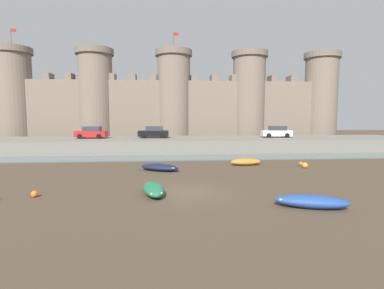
{
  "coord_description": "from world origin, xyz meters",
  "views": [
    {
      "loc": [
        -1.17,
        -18.15,
        4.72
      ],
      "look_at": [
        0.76,
        5.27,
        2.5
      ],
      "focal_mm": 28.0,
      "sensor_mm": 36.0,
      "label": 1
    }
  ],
  "objects_px": {
    "rowboat_midflat_left": "(246,162)",
    "mooring_buoy_near_channel": "(301,164)",
    "mooring_buoy_mid_mud": "(305,165)",
    "mooring_buoy_near_shore": "(34,194)",
    "car_quay_east": "(277,132)",
    "car_quay_centre_east": "(154,132)",
    "rowboat_foreground_centre": "(311,201)",
    "rowboat_foreground_right": "(160,167)",
    "rowboat_near_channel_right": "(153,189)",
    "car_quay_west": "(91,133)"
  },
  "relations": [
    {
      "from": "rowboat_midflat_left",
      "to": "mooring_buoy_near_channel",
      "type": "height_order",
      "value": "rowboat_midflat_left"
    },
    {
      "from": "mooring_buoy_mid_mud",
      "to": "mooring_buoy_near_channel",
      "type": "distance_m",
      "value": 1.43
    },
    {
      "from": "mooring_buoy_near_shore",
      "to": "car_quay_east",
      "type": "bearing_deg",
      "value": 45.11
    },
    {
      "from": "car_quay_east",
      "to": "car_quay_centre_east",
      "type": "relative_size",
      "value": 1.0
    },
    {
      "from": "rowboat_foreground_centre",
      "to": "rowboat_foreground_right",
      "type": "relative_size",
      "value": 1.01
    },
    {
      "from": "rowboat_near_channel_right",
      "to": "rowboat_foreground_right",
      "type": "xyz_separation_m",
      "value": [
        0.18,
        7.87,
        -0.02
      ]
    },
    {
      "from": "rowboat_near_channel_right",
      "to": "car_quay_west",
      "type": "xyz_separation_m",
      "value": [
        -9.37,
        23.47,
        2.18
      ]
    },
    {
      "from": "rowboat_midflat_left",
      "to": "car_quay_centre_east",
      "type": "bearing_deg",
      "value": 124.99
    },
    {
      "from": "mooring_buoy_mid_mud",
      "to": "rowboat_foreground_right",
      "type": "bearing_deg",
      "value": -178.85
    },
    {
      "from": "rowboat_midflat_left",
      "to": "mooring_buoy_near_channel",
      "type": "distance_m",
      "value": 5.28
    },
    {
      "from": "car_quay_centre_east",
      "to": "car_quay_west",
      "type": "bearing_deg",
      "value": -178.6
    },
    {
      "from": "rowboat_foreground_right",
      "to": "car_quay_west",
      "type": "relative_size",
      "value": 0.91
    },
    {
      "from": "rowboat_foreground_right",
      "to": "mooring_buoy_mid_mud",
      "type": "relative_size",
      "value": 7.35
    },
    {
      "from": "rowboat_midflat_left",
      "to": "mooring_buoy_near_shore",
      "type": "bearing_deg",
      "value": -146.13
    },
    {
      "from": "rowboat_near_channel_right",
      "to": "mooring_buoy_near_shore",
      "type": "bearing_deg",
      "value": -179.34
    },
    {
      "from": "mooring_buoy_near_channel",
      "to": "car_quay_centre_east",
      "type": "xyz_separation_m",
      "value": [
        -14.66,
        14.13,
        2.33
      ]
    },
    {
      "from": "rowboat_midflat_left",
      "to": "mooring_buoy_near_channel",
      "type": "relative_size",
      "value": 7.91
    },
    {
      "from": "rowboat_near_channel_right",
      "to": "mooring_buoy_near_channel",
      "type": "bearing_deg",
      "value": 34.96
    },
    {
      "from": "rowboat_near_channel_right",
      "to": "car_quay_east",
      "type": "distance_m",
      "value": 28.41
    },
    {
      "from": "mooring_buoy_mid_mud",
      "to": "mooring_buoy_near_channel",
      "type": "relative_size",
      "value": 1.37
    },
    {
      "from": "mooring_buoy_mid_mud",
      "to": "car_quay_centre_east",
      "type": "height_order",
      "value": "car_quay_centre_east"
    },
    {
      "from": "mooring_buoy_near_channel",
      "to": "mooring_buoy_mid_mud",
      "type": "bearing_deg",
      "value": -100.83
    },
    {
      "from": "rowboat_foreground_right",
      "to": "car_quay_east",
      "type": "height_order",
      "value": "car_quay_east"
    },
    {
      "from": "rowboat_near_channel_right",
      "to": "rowboat_midflat_left",
      "type": "bearing_deg",
      "value": 50.51
    },
    {
      "from": "rowboat_midflat_left",
      "to": "car_quay_east",
      "type": "bearing_deg",
      "value": 58.83
    },
    {
      "from": "mooring_buoy_mid_mud",
      "to": "car_quay_west",
      "type": "bearing_deg",
      "value": 146.02
    },
    {
      "from": "mooring_buoy_near_channel",
      "to": "car_quay_centre_east",
      "type": "bearing_deg",
      "value": 136.05
    },
    {
      "from": "rowboat_midflat_left",
      "to": "car_quay_west",
      "type": "bearing_deg",
      "value": 143.27
    },
    {
      "from": "rowboat_foreground_centre",
      "to": "mooring_buoy_near_channel",
      "type": "height_order",
      "value": "rowboat_foreground_centre"
    },
    {
      "from": "rowboat_near_channel_right",
      "to": "car_quay_west",
      "type": "height_order",
      "value": "car_quay_west"
    },
    {
      "from": "car_quay_west",
      "to": "car_quay_east",
      "type": "distance_m",
      "value": 25.64
    },
    {
      "from": "mooring_buoy_near_shore",
      "to": "rowboat_foreground_centre",
      "type": "bearing_deg",
      "value": -12.31
    },
    {
      "from": "rowboat_near_channel_right",
      "to": "car_quay_centre_east",
      "type": "bearing_deg",
      "value": 92.47
    },
    {
      "from": "rowboat_foreground_centre",
      "to": "mooring_buoy_near_channel",
      "type": "distance_m",
      "value": 14.01
    },
    {
      "from": "rowboat_near_channel_right",
      "to": "rowboat_foreground_centre",
      "type": "xyz_separation_m",
      "value": [
        8.24,
        -3.39,
        0.01
      ]
    },
    {
      "from": "rowboat_foreground_right",
      "to": "mooring_buoy_near_shore",
      "type": "relative_size",
      "value": 9.89
    },
    {
      "from": "rowboat_midflat_left",
      "to": "car_quay_centre_east",
      "type": "relative_size",
      "value": 0.71
    },
    {
      "from": "mooring_buoy_near_shore",
      "to": "car_quay_centre_east",
      "type": "relative_size",
      "value": 0.09
    },
    {
      "from": "mooring_buoy_mid_mud",
      "to": "car_quay_east",
      "type": "distance_m",
      "value": 15.5
    },
    {
      "from": "rowboat_midflat_left",
      "to": "mooring_buoy_mid_mud",
      "type": "xyz_separation_m",
      "value": [
        4.96,
        -2.07,
        -0.08
      ]
    },
    {
      "from": "mooring_buoy_near_shore",
      "to": "rowboat_midflat_left",
      "type": "bearing_deg",
      "value": 33.87
    },
    {
      "from": "rowboat_near_channel_right",
      "to": "mooring_buoy_near_shore",
      "type": "relative_size",
      "value": 9.26
    },
    {
      "from": "mooring_buoy_near_channel",
      "to": "rowboat_foreground_right",
      "type": "bearing_deg",
      "value": -172.95
    },
    {
      "from": "car_quay_west",
      "to": "car_quay_centre_east",
      "type": "xyz_separation_m",
      "value": [
        8.35,
        0.2,
        0.0
      ]
    },
    {
      "from": "rowboat_foreground_right",
      "to": "car_quay_east",
      "type": "relative_size",
      "value": 0.91
    },
    {
      "from": "mooring_buoy_mid_mud",
      "to": "mooring_buoy_near_shore",
      "type": "distance_m",
      "value": 21.89
    },
    {
      "from": "mooring_buoy_near_shore",
      "to": "car_quay_east",
      "type": "height_order",
      "value": "car_quay_east"
    },
    {
      "from": "rowboat_foreground_right",
      "to": "car_quay_centre_east",
      "type": "distance_m",
      "value": 16.0
    },
    {
      "from": "rowboat_midflat_left",
      "to": "car_quay_west",
      "type": "distance_m",
      "value": 22.29
    },
    {
      "from": "rowboat_foreground_centre",
      "to": "car_quay_west",
      "type": "bearing_deg",
      "value": 123.25
    }
  ]
}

